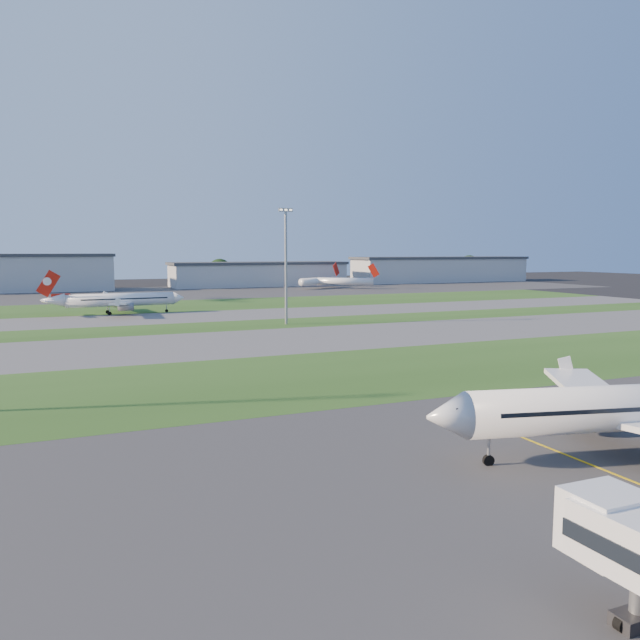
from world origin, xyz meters
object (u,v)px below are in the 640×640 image
airliner_taxiing (120,300)px  mini_jet_near (320,281)px  light_mast_centre (286,258)px  mini_jet_far (344,281)px

airliner_taxiing → mini_jet_near: (91.26, 81.59, -0.39)m
airliner_taxiing → light_mast_centre: 51.03m
mini_jet_near → light_mast_centre: bearing=-147.7°
mini_jet_far → light_mast_centre: size_ratio=0.99×
mini_jet_near → light_mast_centre: (-59.06, -119.58, 11.53)m
airliner_taxiing → light_mast_centre: bearing=128.4°
mini_jet_near → mini_jet_far: bearing=-73.7°
airliner_taxiing → mini_jet_near: size_ratio=1.33×
mini_jet_far → light_mast_centre: light_mast_centre is taller
airliner_taxiing → light_mast_centre: light_mast_centre is taller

